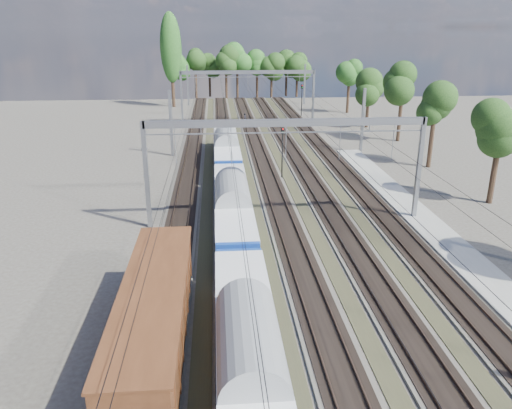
{
  "coord_description": "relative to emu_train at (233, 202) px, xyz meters",
  "views": [
    {
      "loc": [
        -5.68,
        -9.87,
        16.0
      ],
      "look_at": [
        -2.71,
        27.03,
        2.8
      ],
      "focal_mm": 35.0,
      "sensor_mm": 36.0,
      "label": 1
    }
  ],
  "objects": [
    {
      "name": "catenary",
      "position": [
        4.83,
        24.1,
        3.87
      ],
      "size": [
        25.65,
        130.0,
        9.0
      ],
      "color": "gray",
      "rests_on": "ground"
    },
    {
      "name": "poplar",
      "position": [
        -10.0,
        69.42,
        9.36
      ],
      "size": [
        4.4,
        4.4,
        19.04
      ],
      "color": "black",
      "rests_on": "ground"
    },
    {
      "name": "freight_boxcar",
      "position": [
        -4.5,
        -16.46,
        -0.15
      ],
      "size": [
        3.14,
        15.17,
        3.91
      ],
      "color": "black",
      "rests_on": "ground"
    },
    {
      "name": "signal_near",
      "position": [
        6.0,
        14.68,
        1.11
      ],
      "size": [
        0.38,
        0.35,
        5.75
      ],
      "rotation": [
        0.0,
        0.0,
        -0.15
      ],
      "color": "black",
      "rests_on": "ground"
    },
    {
      "name": "tree_belt",
      "position": [
        12.51,
        64.32,
        5.45
      ],
      "size": [
        39.66,
        101.11,
        11.55
      ],
      "color": "black",
      "rests_on": "ground"
    },
    {
      "name": "track_bed",
      "position": [
        4.5,
        16.42,
        -2.43
      ],
      "size": [
        21.0,
        130.0,
        0.34
      ],
      "color": "#47423A",
      "rests_on": "ground"
    },
    {
      "name": "signal_far",
      "position": [
        14.84,
        54.44,
        1.27
      ],
      "size": [
        0.42,
        0.39,
        6.01
      ],
      "rotation": [
        0.0,
        0.0,
        -0.3
      ],
      "color": "black",
      "rests_on": "ground"
    },
    {
      "name": "worker",
      "position": [
        3.95,
        49.29,
        -1.68
      ],
      "size": [
        0.61,
        0.73,
        1.69
      ],
      "primitive_type": "imported",
      "rotation": [
        0.0,
        0.0,
        1.18
      ],
      "color": "black",
      "rests_on": "ground"
    },
    {
      "name": "platform",
      "position": [
        16.5,
        -8.58,
        -2.38
      ],
      "size": [
        3.0,
        70.0,
        0.3
      ],
      "primitive_type": "cube",
      "color": "gray",
      "rests_on": "ground"
    },
    {
      "name": "emu_train",
      "position": [
        0.0,
        0.0,
        0.0
      ],
      "size": [
        2.94,
        62.21,
        4.3
      ],
      "color": "black",
      "rests_on": "ground"
    }
  ]
}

